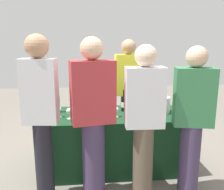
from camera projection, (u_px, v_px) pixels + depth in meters
ground_plane at (112, 166)px, 3.31m from camera, size 12.00×12.00×0.00m
tasting_table at (112, 140)px, 3.23m from camera, size 1.84×0.83×0.75m
wine_bottle_0 at (57, 104)px, 3.20m from camera, size 0.07×0.07×0.32m
wine_bottle_1 at (92, 101)px, 3.30m from camera, size 0.07×0.07×0.33m
wine_bottle_2 at (124, 103)px, 3.26m from camera, size 0.07×0.07×0.29m
wine_bottle_3 at (146, 102)px, 3.33m from camera, size 0.06×0.06×0.31m
wine_bottle_4 at (153, 103)px, 3.27m from camera, size 0.08×0.08×0.31m
wine_glass_0 at (59, 110)px, 2.99m from camera, size 0.06×0.06×0.13m
wine_glass_1 at (69, 111)px, 2.92m from camera, size 0.07×0.07×0.14m
wine_glass_2 at (116, 110)px, 3.00m from camera, size 0.06×0.06×0.13m
wine_glass_3 at (139, 109)px, 3.01m from camera, size 0.08×0.08×0.14m
ice_bucket at (161, 105)px, 3.19m from camera, size 0.23×0.23×0.21m
server_pouring at (128, 89)px, 3.83m from camera, size 0.41×0.23×1.71m
guest_0 at (41, 111)px, 2.42m from camera, size 0.36×0.23×1.74m
guest_1 at (93, 115)px, 2.49m from camera, size 0.47×0.32×1.72m
guest_2 at (144, 119)px, 2.47m from camera, size 0.40×0.23×1.64m
guest_3 at (192, 118)px, 2.54m from camera, size 0.43×0.29×1.63m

